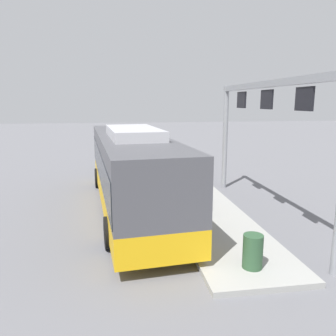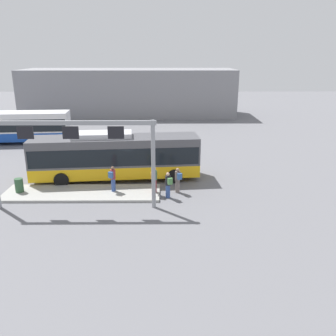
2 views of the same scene
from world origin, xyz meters
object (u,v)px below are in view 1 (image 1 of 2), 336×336
person_waiting_near (187,169)px  trash_bin (253,251)px  bus_main (131,167)px  person_waiting_far (196,181)px  person_boarding (176,167)px  person_waiting_mid (194,168)px

person_waiting_near → trash_bin: bearing=110.7°
bus_main → person_waiting_far: 2.88m
bus_main → person_waiting_near: size_ratio=7.13×
person_boarding → trash_bin: size_ratio=1.86×
person_waiting_near → person_waiting_far: 2.67m
person_waiting_mid → trash_bin: bearing=56.3°
person_boarding → person_waiting_near: (-1.51, -0.31, 0.16)m
bus_main → trash_bin: bus_main is taller
person_waiting_near → person_boarding: bearing=-57.0°
person_waiting_mid → trash_bin: size_ratio=1.86×
bus_main → person_waiting_far: (0.15, -2.78, -0.76)m
person_waiting_near → trash_bin: 8.69m
bus_main → person_boarding: size_ratio=7.13×
person_boarding → person_waiting_mid: same height
person_waiting_mid → trash_bin: 9.59m
trash_bin → person_waiting_far: bearing=0.7°
person_boarding → person_waiting_far: person_waiting_far is taller
person_boarding → person_waiting_far: bearing=63.8°
bus_main → person_waiting_mid: bus_main is taller
person_waiting_near → person_waiting_far: size_ratio=1.00×
bus_main → trash_bin: bearing=-159.4°
person_boarding → person_waiting_mid: 1.08m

